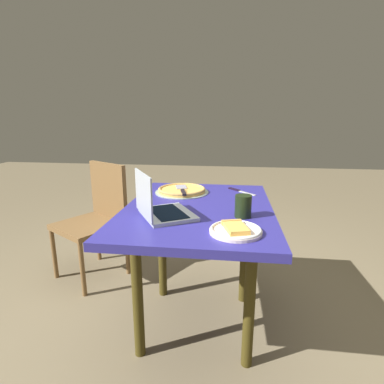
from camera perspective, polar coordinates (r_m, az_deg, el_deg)
The scene contains 8 objects.
ground_plane at distance 2.06m, azimuth 1.13°, elevation -23.62°, with size 12.00×12.00×0.00m, color #76684D.
dining_table at distance 1.73m, azimuth 1.24°, elevation -5.79°, with size 1.12×0.82×0.77m.
laptop at distance 1.52m, azimuth -6.10°, elevation -3.00°, with size 0.37×0.36×0.23m.
pizza_plate at distance 1.33m, azimuth 8.26°, elevation -7.12°, with size 0.23×0.23×0.04m.
pizza_tray at distance 1.99m, azimuth -1.95°, elevation 0.36°, with size 0.35×0.35×0.04m.
table_knife at distance 2.05m, azimuth 8.91°, elevation 0.23°, with size 0.19×0.18×0.01m.
drink_cup at distance 1.53m, azimuth 9.68°, elevation -2.61°, with size 0.08×0.08×0.11m.
chair_near at distance 2.51m, azimuth -17.56°, elevation -3.97°, with size 0.61×0.61×0.90m.
Camera 1 is at (-1.62, -0.17, 1.27)m, focal length 28.09 mm.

